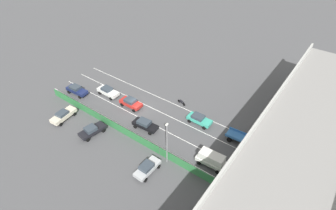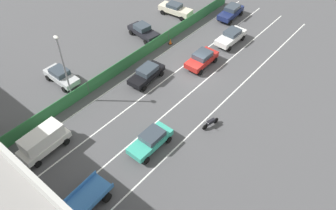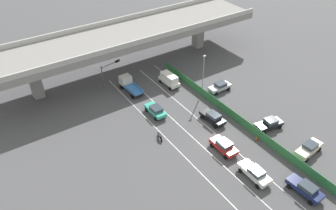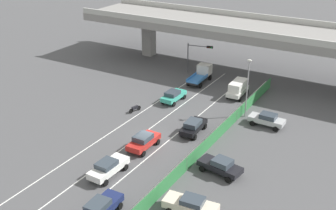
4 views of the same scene
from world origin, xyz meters
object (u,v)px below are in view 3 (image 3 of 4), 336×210
(car_van_white, at_px, (169,79))
(parked_wagon_silver, at_px, (220,86))
(street_lamp, at_px, (203,71))
(car_taxi_teal, at_px, (156,110))
(motorcycle, at_px, (160,136))
(car_sedan_red, at_px, (224,146))
(car_sedan_black, at_px, (213,117))
(parked_sedan_cream, at_px, (309,148))
(parked_sedan_dark, at_px, (269,124))
(flatbed_truck_blue, at_px, (128,84))
(car_sedan_navy, at_px, (305,188))
(traffic_light, at_px, (109,70))
(traffic_cone, at_px, (256,139))
(car_sedan_white, at_px, (255,173))

(car_van_white, distance_m, parked_wagon_silver, 9.28)
(parked_wagon_silver, height_order, street_lamp, street_lamp)
(car_taxi_teal, xyz_separation_m, motorcycle, (-2.61, -5.37, -0.42))
(car_taxi_teal, relative_size, car_sedan_red, 0.99)
(car_sedan_black, distance_m, street_lamp, 8.84)
(car_van_white, height_order, car_sedan_red, car_van_white)
(parked_sedan_cream, distance_m, parked_sedan_dark, 6.90)
(car_sedan_black, xyz_separation_m, flatbed_truck_blue, (-6.67, 15.53, 0.34))
(car_sedan_navy, distance_m, traffic_light, 36.61)
(car_sedan_navy, distance_m, parked_wagon_silver, 24.20)
(motorcycle, height_order, parked_sedan_cream, parked_sedan_cream)
(parked_sedan_dark, height_order, parked_wagon_silver, parked_sedan_dark)
(car_sedan_red, bearing_deg, car_taxi_teal, 105.78)
(car_sedan_black, xyz_separation_m, motorcycle, (-9.12, 1.21, -0.43))
(car_van_white, xyz_separation_m, traffic_light, (-9.18, 5.40, 2.24))
(car_sedan_navy, bearing_deg, traffic_light, 104.55)
(flatbed_truck_blue, xyz_separation_m, parked_sedan_cream, (13.24, -28.48, -0.32))
(car_sedan_navy, relative_size, motorcycle, 2.39)
(car_sedan_navy, relative_size, car_sedan_black, 1.01)
(car_sedan_black, bearing_deg, traffic_cone, -70.24)
(car_van_white, bearing_deg, parked_sedan_dark, -72.56)
(flatbed_truck_blue, bearing_deg, car_sedan_navy, -78.05)
(parked_sedan_dark, distance_m, parked_wagon_silver, 12.17)
(car_sedan_navy, xyz_separation_m, parked_sedan_cream, (6.31, 4.26, -0.01))
(car_sedan_red, relative_size, car_sedan_black, 0.95)
(car_van_white, xyz_separation_m, parked_wagon_silver, (6.48, -6.64, -0.37))
(car_sedan_white, distance_m, car_taxi_teal, 18.86)
(flatbed_truck_blue, xyz_separation_m, parked_sedan_dark, (12.85, -21.58, -0.35))
(car_taxi_teal, height_order, parked_sedan_dark, parked_sedan_dark)
(parked_sedan_cream, bearing_deg, parked_sedan_dark, 93.27)
(motorcycle, xyz_separation_m, parked_sedan_dark, (15.30, -7.26, 0.42))
(car_van_white, bearing_deg, traffic_cone, -83.53)
(car_sedan_red, relative_size, parked_sedan_dark, 0.94)
(car_sedan_navy, bearing_deg, car_sedan_red, 106.01)
(parked_sedan_cream, bearing_deg, car_sedan_white, 174.13)
(motorcycle, xyz_separation_m, parked_wagon_silver, (15.88, 4.89, 0.43))
(parked_sedan_dark, bearing_deg, motorcycle, 154.61)
(traffic_cone, bearing_deg, flatbed_truck_blue, 112.18)
(car_taxi_teal, xyz_separation_m, street_lamp, (10.09, 0.63, 3.67))
(car_sedan_red, relative_size, parked_wagon_silver, 1.01)
(car_sedan_white, relative_size, car_sedan_red, 1.07)
(car_sedan_white, xyz_separation_m, car_sedan_navy, (3.30, -5.25, 0.01))
(car_taxi_teal, bearing_deg, traffic_cone, -56.38)
(car_sedan_red, bearing_deg, street_lamp, 63.45)
(car_taxi_teal, xyz_separation_m, car_van_white, (6.79, 6.15, 0.38))
(car_sedan_white, distance_m, car_van_white, 24.92)
(car_sedan_white, relative_size, parked_sedan_dark, 1.01)
(car_sedan_navy, bearing_deg, street_lamp, 82.27)
(car_sedan_red, relative_size, flatbed_truck_blue, 0.78)
(car_sedan_red, bearing_deg, parked_sedan_dark, -0.89)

